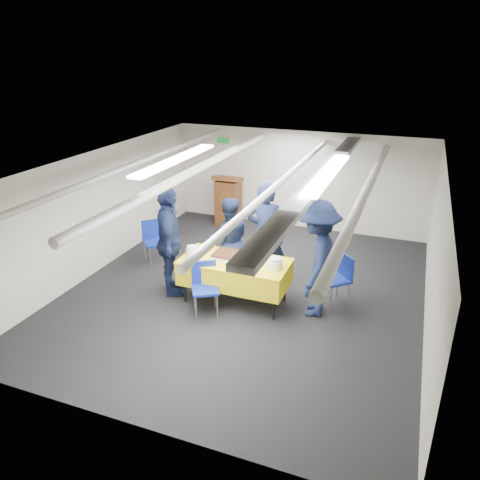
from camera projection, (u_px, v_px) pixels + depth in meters
name	position (u px, v px, depth m)	size (l,w,h in m)	color
ground	(247.00, 290.00, 8.40)	(7.00, 7.00, 0.00)	black
room_shell	(260.00, 188.00, 8.02)	(6.00, 7.00, 2.30)	silver
serving_table	(235.00, 272.00, 7.83)	(1.82, 0.89, 0.77)	black
sheet_cake	(230.00, 256.00, 7.81)	(0.57, 0.44, 0.10)	white
plate_stack_left	(192.00, 251.00, 7.93)	(0.20, 0.20, 0.16)	white
plate_stack_right	(275.00, 264.00, 7.44)	(0.24, 0.24, 0.18)	white
podium	(228.00, 200.00, 11.32)	(0.62, 0.53, 1.25)	brown
chair_near	(205.00, 283.00, 7.53)	(0.57, 0.57, 0.87)	gray
chair_right	(340.00, 274.00, 7.81)	(0.59, 0.59, 0.87)	gray
chair_left	(154.00, 237.00, 9.33)	(0.59, 0.59, 0.87)	gray
sailor_a	(265.00, 235.00, 8.20)	(0.72, 0.47, 1.98)	black
sailor_b	(229.00, 241.00, 8.44)	(0.79, 0.61, 1.62)	black
sailor_c	(169.00, 242.00, 7.96)	(1.13, 0.47, 1.94)	black
sailor_d	(316.00, 259.00, 7.35)	(1.24, 0.71, 1.92)	black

